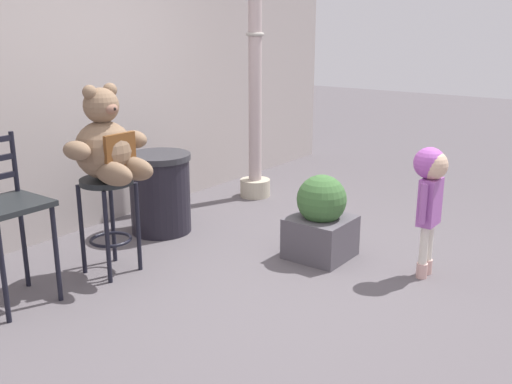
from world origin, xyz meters
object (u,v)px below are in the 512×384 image
Objects in this scene: teddy_bear at (107,146)px; child_walking at (430,184)px; lamppost at (255,88)px; trash_bin at (160,193)px; bar_chair_empty at (6,211)px; planter_with_shrub at (321,220)px; bar_stool_with_teddy at (108,206)px.

teddy_bear is 2.25m from child_walking.
trash_bin is at bearing 179.79° from lamppost.
bar_chair_empty reaches higher than planter_with_shrub.
trash_bin is 1.45m from planter_with_shrub.
teddy_bear reaches higher than planter_with_shrub.
child_walking is at bearing -112.36° from lamppost.
lamppost reaches higher than trash_bin.
teddy_bear is at bearing -170.45° from lamppost.
lamppost is 2.63× the size of bar_chair_empty.
teddy_bear is 0.61× the size of bar_chair_empty.
bar_stool_with_teddy is 0.91m from trash_bin.
bar_chair_empty is at bearing 60.06° from child_walking.
teddy_bear is 1.01× the size of planter_with_shrub.
child_walking is at bearing -55.10° from bar_stool_with_teddy.
bar_stool_with_teddy is at bearing -157.73° from trash_bin.
bar_stool_with_teddy is at bearing 49.58° from child_walking.
bar_chair_empty is 2.23m from planter_with_shrub.
planter_with_shrub is at bearing -41.99° from teddy_bear.
bar_stool_with_teddy is 1.08× the size of planter_with_shrub.
teddy_bear reaches higher than trash_bin.
planter_with_shrub is at bearing -77.10° from trash_bin.
bar_stool_with_teddy is 1.07× the size of teddy_bear.
lamppost is (2.19, 0.37, 0.19)m from teddy_bear.
teddy_bear is (0.00, -0.03, 0.44)m from bar_stool_with_teddy.
planter_with_shrub is (0.32, -1.41, -0.05)m from trash_bin.
lamppost is 4.37× the size of planter_with_shrub.
teddy_bear reaches higher than bar_stool_with_teddy.
lamppost reaches higher than bar_stool_with_teddy.
bar_chair_empty is (-0.70, 0.12, 0.12)m from bar_stool_with_teddy.
lamppost is at bearing 4.34° from bar_chair_empty.
bar_stool_with_teddy is 0.44m from teddy_bear.
child_walking is (1.29, -1.82, -0.26)m from teddy_bear.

